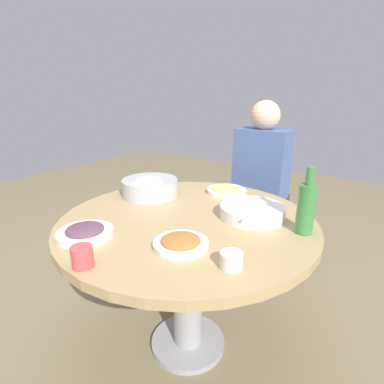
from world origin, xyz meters
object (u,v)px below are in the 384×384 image
dish_noodles (226,190)px  dish_tofu_braise (181,242)px  rice_bowl (150,187)px  soup_bowl (252,212)px  round_dining_table (187,244)px  stool_for_diner_left (256,242)px  green_bottle (306,207)px  tea_cup_near (231,260)px  tea_cup_far (82,257)px  diner_left (261,168)px  dish_eggplant (85,232)px

dish_noodles → dish_tofu_braise: 0.67m
rice_bowl → soup_bowl: 0.59m
round_dining_table → stool_for_diner_left: bearing=-1.1°
stool_for_diner_left → dish_noodles: bearing=175.6°
green_bottle → tea_cup_near: (-0.40, 0.13, -0.08)m
round_dining_table → tea_cup_near: tea_cup_near is taller
round_dining_table → stool_for_diner_left: 0.93m
soup_bowl → dish_tofu_braise: 0.42m
soup_bowl → dish_noodles: soup_bowl is taller
tea_cup_far → stool_for_diner_left: 1.48m
green_bottle → diner_left: diner_left is taller
dish_tofu_braise → tea_cup_near: (-0.03, -0.22, 0.01)m
rice_bowl → diner_left: diner_left is taller
rice_bowl → diner_left: size_ratio=0.40×
rice_bowl → tea_cup_far: 0.73m
stool_for_diner_left → soup_bowl: bearing=-161.9°
dish_noodles → dish_tofu_braise: size_ratio=1.06×
dish_noodles → tea_cup_far: bearing=177.6°
soup_bowl → dish_tofu_braise: bearing=164.9°
soup_bowl → dish_eggplant: size_ratio=1.44×
soup_bowl → tea_cup_far: (-0.69, 0.30, 0.01)m
dish_tofu_braise → green_bottle: (0.37, -0.35, 0.09)m
dish_eggplant → tea_cup_far: (-0.14, -0.18, 0.02)m
rice_bowl → dish_eggplant: rice_bowl is taller
round_dining_table → dish_tofu_braise: dish_tofu_braise is taller
soup_bowl → dish_noodles: (0.25, 0.26, -0.01)m
soup_bowl → diner_left: (0.69, 0.23, 0.03)m
round_dining_table → dish_tofu_braise: size_ratio=5.59×
rice_bowl → soup_bowl: rice_bowl is taller
dish_noodles → stool_for_diner_left: (0.44, -0.03, -0.51)m
round_dining_table → dish_noodles: bearing=2.4°
dish_noodles → tea_cup_far: size_ratio=3.05×
dish_tofu_braise → tea_cup_near: bearing=-96.5°
soup_bowl → dish_noodles: 0.36m
rice_bowl → tea_cup_far: bearing=-156.4°
round_dining_table → tea_cup_near: bearing=-126.6°
dish_tofu_braise → soup_bowl: bearing=-15.1°
green_bottle → tea_cup_far: 0.85m
green_bottle → diner_left: 0.86m
diner_left → rice_bowl: bearing=152.8°
diner_left → round_dining_table: bearing=178.9°
dish_noodles → dish_eggplant: bearing=164.9°
rice_bowl → dish_tofu_braise: bearing=-128.5°
green_bottle → rice_bowl: bearing=89.2°
rice_bowl → diner_left: bearing=-27.2°
dish_noodles → rice_bowl: bearing=129.2°
diner_left → dish_eggplant: bearing=168.6°
rice_bowl → dish_tofu_braise: rice_bowl is taller
round_dining_table → rice_bowl: 0.42m
tea_cup_near → diner_left: bearing=16.7°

